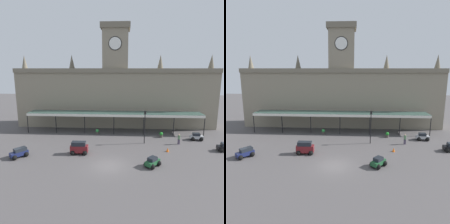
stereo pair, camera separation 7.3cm
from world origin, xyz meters
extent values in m
plane|color=#504C4C|center=(0.00, 0.00, 0.00)|extent=(140.00, 140.00, 0.00)
cube|color=gray|center=(0.00, 18.93, 5.79)|extent=(38.89, 5.45, 11.57)
cube|color=#756C5B|center=(0.00, 16.06, 11.17)|extent=(38.89, 0.30, 0.80)
cube|color=gray|center=(0.00, 18.93, 15.18)|extent=(4.80, 4.80, 7.21)
cube|color=#6E6655|center=(0.00, 18.93, 19.28)|extent=(5.50, 5.50, 1.00)
cylinder|color=white|center=(0.00, 16.47, 16.04)|extent=(2.20, 0.12, 2.20)
cylinder|color=black|center=(0.00, 16.51, 16.04)|extent=(2.46, 0.06, 2.46)
cone|color=#675F50|center=(-18.45, 18.93, 12.87)|extent=(1.10, 1.10, 2.60)
cone|color=#675F50|center=(-8.75, 18.93, 12.87)|extent=(1.10, 1.10, 2.60)
cone|color=#675F50|center=(8.75, 18.93, 12.87)|extent=(1.10, 1.10, 2.60)
cone|color=#675F50|center=(18.45, 18.93, 12.87)|extent=(1.10, 1.10, 2.60)
cube|color=#38564C|center=(0.00, 14.01, 3.61)|extent=(31.49, 3.20, 0.16)
cube|color=silver|center=(0.00, 12.41, 3.41)|extent=(31.49, 0.12, 0.44)
cylinder|color=black|center=(-15.75, 12.56, 1.76)|extent=(0.14, 0.14, 3.53)
cylinder|color=black|center=(-10.50, 12.56, 1.76)|extent=(0.14, 0.14, 3.53)
cylinder|color=black|center=(-5.25, 12.56, 1.76)|extent=(0.14, 0.14, 3.53)
cylinder|color=black|center=(0.00, 12.56, 1.76)|extent=(0.14, 0.14, 3.53)
cylinder|color=black|center=(5.25, 12.56, 1.76)|extent=(0.14, 0.14, 3.53)
cylinder|color=black|center=(10.50, 12.56, 1.76)|extent=(0.14, 0.14, 3.53)
cylinder|color=black|center=(15.75, 12.56, 1.76)|extent=(0.14, 0.14, 3.53)
cube|color=maroon|center=(-4.30, 3.36, 0.74)|extent=(2.43, 1.02, 0.95)
cube|color=#1E232B|center=(-4.35, 3.36, 1.50)|extent=(1.93, 0.96, 0.55)
sphere|color=black|center=(-3.46, 3.86, 0.32)|extent=(0.64, 0.64, 0.64)
sphere|color=black|center=(-3.43, 2.91, 0.32)|extent=(0.64, 0.64, 0.64)
sphere|color=black|center=(-5.16, 3.81, 0.32)|extent=(0.64, 0.64, 0.64)
sphere|color=black|center=(-5.13, 2.86, 0.32)|extent=(0.64, 0.64, 0.64)
sphere|color=black|center=(15.47, 5.09, 0.32)|extent=(0.64, 0.64, 0.64)
sphere|color=black|center=(15.49, 5.99, 0.32)|extent=(0.64, 0.64, 0.64)
cube|color=#1E512D|center=(5.30, 0.15, 0.52)|extent=(2.02, 2.12, 0.50)
cube|color=#1E232B|center=(5.26, 0.12, 0.98)|extent=(1.33, 1.35, 0.42)
sphere|color=black|center=(5.42, 0.95, 0.32)|extent=(0.64, 0.64, 0.64)
sphere|color=black|center=(6.07, 0.37, 0.32)|extent=(0.64, 0.64, 0.64)
sphere|color=black|center=(4.52, -0.06, 0.32)|extent=(0.64, 0.64, 0.64)
sphere|color=black|center=(5.18, -0.64, 0.32)|extent=(0.64, 0.64, 0.64)
cube|color=#19214C|center=(-12.04, 1.75, 0.54)|extent=(2.14, 2.30, 0.55)
cube|color=#1E232B|center=(-11.91, 1.90, 1.05)|extent=(1.63, 1.72, 0.45)
sphere|color=black|center=(-12.19, 0.87, 0.32)|extent=(0.64, 0.64, 0.64)
sphere|color=black|center=(-12.88, 1.45, 0.32)|extent=(0.64, 0.64, 0.64)
sphere|color=black|center=(-11.19, 2.05, 0.32)|extent=(0.64, 0.64, 0.64)
sphere|color=black|center=(-11.88, 2.63, 0.32)|extent=(0.64, 0.64, 0.64)
cube|color=#B2B5BA|center=(13.70, 10.15, 0.52)|extent=(2.09, 0.97, 0.50)
cube|color=#1E232B|center=(13.65, 10.15, 0.98)|extent=(1.13, 0.85, 0.42)
sphere|color=black|center=(14.40, 10.56, 0.32)|extent=(0.64, 0.64, 0.64)
sphere|color=black|center=(14.36, 9.68, 0.32)|extent=(0.64, 0.64, 0.64)
sphere|color=black|center=(13.05, 10.62, 0.32)|extent=(0.64, 0.64, 0.64)
sphere|color=black|center=(13.01, 9.74, 0.32)|extent=(0.64, 0.64, 0.64)
cylinder|color=#3F384C|center=(10.43, 8.03, 0.41)|extent=(0.17, 0.17, 0.82)
cylinder|color=#3F384C|center=(10.23, 7.93, 0.41)|extent=(0.17, 0.17, 0.82)
cylinder|color=#4C724C|center=(10.33, 7.98, 1.13)|extent=(0.34, 0.34, 0.62)
sphere|color=tan|center=(10.33, 7.98, 1.55)|extent=(0.23, 0.23, 0.23)
cylinder|color=black|center=(5.02, 8.11, 2.36)|extent=(0.13, 0.13, 4.71)
cube|color=black|center=(5.02, 8.11, 4.93)|extent=(0.30, 0.30, 0.44)
sphere|color=black|center=(5.02, 8.11, 5.21)|extent=(0.14, 0.14, 0.14)
cone|color=orange|center=(8.03, 4.88, 0.28)|extent=(0.40, 0.40, 0.57)
cylinder|color=#47423D|center=(-2.95, 12.25, 0.21)|extent=(0.56, 0.56, 0.42)
sphere|color=#2D8B3E|center=(-2.95, 12.25, 0.66)|extent=(0.60, 0.60, 0.60)
cylinder|color=#47423D|center=(8.14, 11.16, 0.21)|extent=(0.56, 0.56, 0.42)
sphere|color=#208027|center=(8.14, 11.16, 0.66)|extent=(0.60, 0.60, 0.60)
camera|label=1|loc=(1.83, -23.63, 11.62)|focal=33.81mm
camera|label=2|loc=(1.91, -23.63, 11.62)|focal=33.81mm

